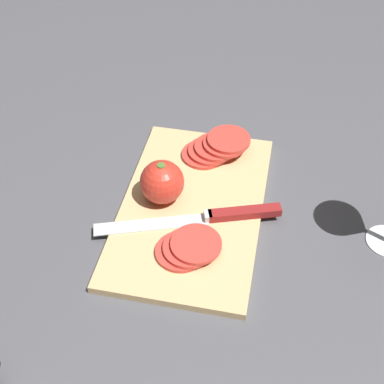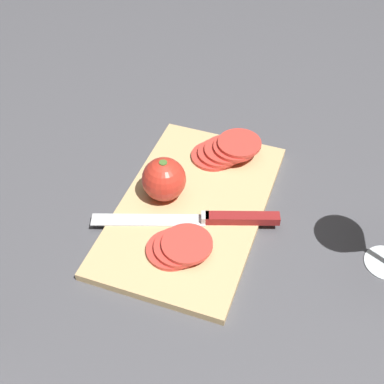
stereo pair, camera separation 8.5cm
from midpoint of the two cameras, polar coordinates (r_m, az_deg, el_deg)
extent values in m
plane|color=#4C4C51|center=(0.88, 4.82, -2.33)|extent=(3.00, 3.00, 0.00)
cube|color=tan|center=(0.87, 2.77, -1.84)|extent=(0.38, 0.23, 0.01)
sphere|color=red|center=(0.86, -0.10, 1.42)|extent=(0.07, 0.07, 0.07)
cylinder|color=#47702D|center=(0.84, -0.10, 3.06)|extent=(0.01, 0.01, 0.01)
cube|color=silver|center=(0.84, -1.83, -3.16)|extent=(0.08, 0.18, 0.00)
cube|color=silver|center=(0.84, 4.33, -2.93)|extent=(0.02, 0.02, 0.01)
cube|color=maroon|center=(0.85, 8.28, -2.93)|extent=(0.06, 0.12, 0.01)
cylinder|color=#D63D33|center=(0.95, 4.77, 3.73)|extent=(0.08, 0.08, 0.01)
cylinder|color=#D63D33|center=(0.95, 5.49, 4.07)|extent=(0.08, 0.08, 0.01)
cylinder|color=#D63D33|center=(0.95, 6.21, 4.40)|extent=(0.08, 0.08, 0.01)
cylinder|color=#D63D33|center=(0.95, 6.93, 4.73)|extent=(0.08, 0.08, 0.01)
cylinder|color=#D63D33|center=(0.95, 7.65, 5.07)|extent=(0.08, 0.08, 0.01)
cylinder|color=#D63D33|center=(0.80, 0.83, -6.34)|extent=(0.08, 0.08, 0.01)
cylinder|color=#D63D33|center=(0.80, 1.68, -6.03)|extent=(0.08, 0.08, 0.01)
cylinder|color=#D63D33|center=(0.79, 2.53, -5.72)|extent=(0.08, 0.08, 0.01)
camera|label=1|loc=(0.04, -87.13, 2.87)|focal=50.00mm
camera|label=2|loc=(0.04, 92.87, -2.87)|focal=50.00mm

